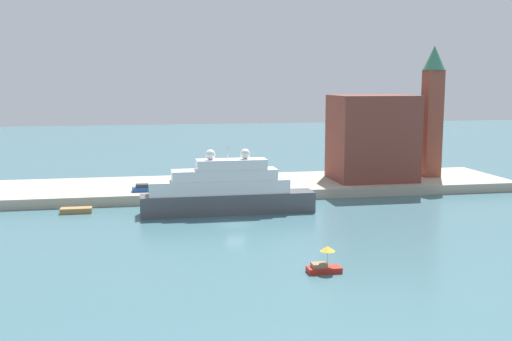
% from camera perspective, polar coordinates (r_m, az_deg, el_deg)
% --- Properties ---
extents(ground, '(400.00, 400.00, 0.00)m').
position_cam_1_polar(ground, '(86.16, -1.90, -5.07)').
color(ground, '#3D6670').
extents(quay_dock, '(110.00, 20.46, 1.64)m').
position_cam_1_polar(quay_dock, '(111.47, -3.97, -1.56)').
color(quay_dock, '#ADA38E').
rests_on(quay_dock, ground).
extents(large_yacht, '(26.40, 4.24, 10.78)m').
position_cam_1_polar(large_yacht, '(93.10, -2.84, -1.96)').
color(large_yacht, '#4C4C51').
rests_on(large_yacht, ground).
extents(small_motorboat, '(3.59, 1.61, 2.84)m').
position_cam_1_polar(small_motorboat, '(65.57, 6.35, -8.61)').
color(small_motorboat, '#B22319').
rests_on(small_motorboat, ground).
extents(work_barge, '(4.68, 1.91, 0.81)m').
position_cam_1_polar(work_barge, '(97.57, -16.37, -3.57)').
color(work_barge, olive).
rests_on(work_barge, ground).
extents(harbor_building, '(14.61, 11.58, 15.69)m').
position_cam_1_polar(harbor_building, '(115.85, 10.74, 3.01)').
color(harbor_building, brown).
rests_on(harbor_building, quay_dock).
extents(bell_tower, '(4.17, 4.17, 24.86)m').
position_cam_1_polar(bell_tower, '(122.12, 16.07, 5.79)').
color(bell_tower, brown).
rests_on(bell_tower, quay_dock).
extents(parked_car, '(3.94, 1.74, 1.25)m').
position_cam_1_polar(parked_car, '(104.17, -10.39, -1.63)').
color(parked_car, '#1E4C99').
rests_on(parked_car, quay_dock).
extents(person_figure, '(0.36, 0.36, 1.79)m').
position_cam_1_polar(person_figure, '(107.45, -7.81, -1.10)').
color(person_figure, '#4C4C4C').
rests_on(person_figure, quay_dock).
extents(mooring_bollard, '(0.40, 0.40, 0.68)m').
position_cam_1_polar(mooring_bollard, '(102.22, -3.99, -1.81)').
color(mooring_bollard, black).
rests_on(mooring_bollard, quay_dock).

